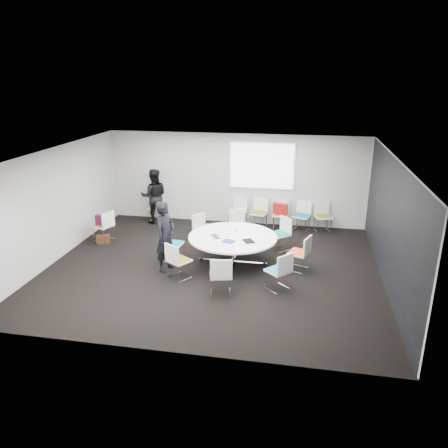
% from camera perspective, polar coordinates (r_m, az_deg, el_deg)
% --- Properties ---
extents(room_shell, '(8.08, 7.08, 2.88)m').
position_cam_1_polar(room_shell, '(10.24, -0.99, 1.43)').
color(room_shell, black).
rests_on(room_shell, ground).
extents(conference_table, '(2.17, 2.17, 0.73)m').
position_cam_1_polar(conference_table, '(10.76, 1.13, -2.57)').
color(conference_table, silver).
rests_on(conference_table, ground).
extents(projection_screen, '(1.90, 0.03, 1.35)m').
position_cam_1_polar(projection_screen, '(13.35, 4.97, 7.56)').
color(projection_screen, white).
rests_on(projection_screen, room_shell).
extents(chair_ring_a, '(0.58, 0.59, 0.88)m').
position_cam_1_polar(chair_ring_a, '(10.67, 9.75, -4.58)').
color(chair_ring_a, silver).
rests_on(chair_ring_a, ground).
extents(chair_ring_b, '(0.64, 0.64, 0.88)m').
position_cam_1_polar(chair_ring_b, '(11.80, 7.30, -2.08)').
color(chair_ring_b, silver).
rests_on(chair_ring_b, ground).
extents(chair_ring_c, '(0.60, 0.60, 0.88)m').
position_cam_1_polar(chair_ring_c, '(12.34, 1.95, -0.96)').
color(chair_ring_c, silver).
rests_on(chair_ring_c, ground).
extents(chair_ring_d, '(0.63, 0.63, 0.88)m').
position_cam_1_polar(chair_ring_d, '(11.97, -2.67, -1.62)').
color(chair_ring_d, silver).
rests_on(chair_ring_d, ground).
extents(chair_ring_e, '(0.49, 0.50, 0.88)m').
position_cam_1_polar(chair_ring_e, '(11.11, -6.69, -3.42)').
color(chair_ring_e, silver).
rests_on(chair_ring_e, ground).
extents(chair_ring_f, '(0.63, 0.63, 0.88)m').
position_cam_1_polar(chair_ring_f, '(10.16, -5.90, -5.64)').
color(chair_ring_f, silver).
rests_on(chair_ring_f, ground).
extents(chair_ring_g, '(0.55, 0.54, 0.88)m').
position_cam_1_polar(chair_ring_g, '(9.42, -0.41, -7.61)').
color(chair_ring_g, silver).
rests_on(chair_ring_g, ground).
extents(chair_ring_h, '(0.64, 0.64, 0.88)m').
position_cam_1_polar(chair_ring_h, '(9.69, 7.08, -6.99)').
color(chair_ring_h, silver).
rests_on(chair_ring_h, ground).
extents(chair_back_a, '(0.56, 0.55, 0.88)m').
position_cam_1_polar(chair_back_a, '(13.55, 1.82, 0.90)').
color(chair_back_a, silver).
rests_on(chair_back_a, ground).
extents(chair_back_b, '(0.53, 0.52, 0.88)m').
position_cam_1_polar(chair_back_b, '(13.47, 4.55, 0.75)').
color(chair_back_b, silver).
rests_on(chair_back_b, ground).
extents(chair_back_c, '(0.46, 0.45, 0.88)m').
position_cam_1_polar(chair_back_c, '(13.41, 7.36, 0.56)').
color(chair_back_c, silver).
rests_on(chair_back_c, ground).
extents(chair_back_d, '(0.57, 0.57, 0.88)m').
position_cam_1_polar(chair_back_d, '(13.38, 10.06, 0.37)').
color(chair_back_d, silver).
rests_on(chair_back_d, ground).
extents(chair_back_e, '(0.56, 0.55, 0.88)m').
position_cam_1_polar(chair_back_e, '(13.43, 12.76, 0.25)').
color(chair_back_e, silver).
rests_on(chair_back_e, ground).
extents(chair_spare_left, '(0.58, 0.59, 0.88)m').
position_cam_1_polar(chair_spare_left, '(12.78, -15.36, -0.94)').
color(chair_spare_left, silver).
rests_on(chair_spare_left, ground).
extents(chair_person_back, '(0.47, 0.46, 0.88)m').
position_cam_1_polar(chair_person_back, '(14.16, -8.77, 1.50)').
color(chair_person_back, silver).
rests_on(chair_person_back, ground).
extents(person_main, '(0.57, 0.71, 1.71)m').
position_cam_1_polar(person_main, '(10.42, -7.68, -1.61)').
color(person_main, black).
rests_on(person_main, ground).
extents(person_back, '(1.00, 0.88, 1.73)m').
position_cam_1_polar(person_back, '(13.84, -9.11, 3.61)').
color(person_back, black).
rests_on(person_back, ground).
extents(laptop, '(0.33, 0.37, 0.02)m').
position_cam_1_polar(laptop, '(10.66, -0.91, -1.60)').
color(laptop, '#333338').
rests_on(laptop, conference_table).
extents(laptop_lid, '(0.10, 0.29, 0.22)m').
position_cam_1_polar(laptop_lid, '(10.75, -2.16, -0.75)').
color(laptop_lid, silver).
rests_on(laptop_lid, conference_table).
extents(notebook_black, '(0.34, 0.37, 0.02)m').
position_cam_1_polar(notebook_black, '(10.37, 3.22, -2.23)').
color(notebook_black, black).
rests_on(notebook_black, conference_table).
extents(tablet_folio, '(0.31, 0.27, 0.03)m').
position_cam_1_polar(tablet_folio, '(10.34, 0.62, -2.27)').
color(tablet_folio, navy).
rests_on(tablet_folio, conference_table).
extents(papers_right, '(0.35, 0.29, 0.00)m').
position_cam_1_polar(papers_right, '(10.95, 3.76, -1.12)').
color(papers_right, silver).
rests_on(papers_right, conference_table).
extents(papers_front, '(0.34, 0.28, 0.00)m').
position_cam_1_polar(papers_front, '(10.52, 4.96, -2.01)').
color(papers_front, white).
rests_on(papers_front, conference_table).
extents(cup, '(0.08, 0.08, 0.09)m').
position_cam_1_polar(cup, '(10.96, 1.70, -0.83)').
color(cup, white).
rests_on(cup, conference_table).
extents(phone, '(0.16, 0.11, 0.01)m').
position_cam_1_polar(phone, '(10.32, 3.49, -2.39)').
color(phone, black).
rests_on(phone, conference_table).
extents(maroon_bag, '(0.41, 0.18, 0.28)m').
position_cam_1_polar(maroon_bag, '(12.68, -15.54, 0.54)').
color(maroon_bag, '#4C1430').
rests_on(maroon_bag, chair_spare_left).
extents(brown_bag, '(0.39, 0.29, 0.24)m').
position_cam_1_polar(brown_bag, '(12.65, -15.51, -1.92)').
color(brown_bag, '#3F2114').
rests_on(brown_bag, ground).
extents(red_jacket, '(0.47, 0.28, 0.36)m').
position_cam_1_polar(red_jacket, '(13.07, 7.38, 2.01)').
color(red_jacket, '#AF1815').
rests_on(red_jacket, chair_back_c).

